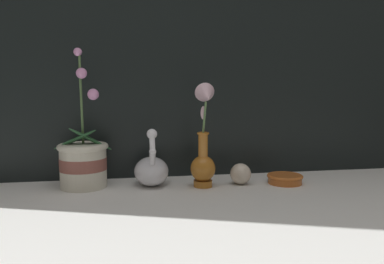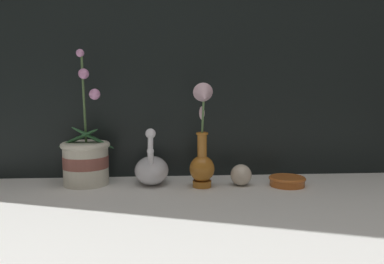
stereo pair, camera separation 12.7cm
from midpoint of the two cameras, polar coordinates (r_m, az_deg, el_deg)
The scene contains 7 objects.
ground_plane at distance 1.17m, azimuth -3.05°, elevation -9.55°, with size 2.80×2.80×0.00m, color silver.
window_backdrop at distance 1.43m, azimuth -4.52°, elevation 17.59°, with size 2.80×0.03×1.20m.
orchid_potted_plant at distance 1.31m, azimuth -18.93°, elevation -4.15°, with size 0.21×0.17×0.46m.
swan_figurine at distance 1.29m, azimuth -9.04°, elevation -5.66°, with size 0.12×0.19×0.20m.
blue_vase at distance 1.23m, azimuth -1.14°, elevation -2.72°, with size 0.08×0.14×0.35m.
glass_sphere at distance 1.30m, azimuth 4.64°, elevation -6.39°, with size 0.07×0.07×0.07m.
amber_dish at distance 1.33m, azimuth 11.34°, elevation -6.95°, with size 0.12×0.12×0.03m.
Camera 1 is at (-0.19, -1.11, 0.32)m, focal length 35.00 mm.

